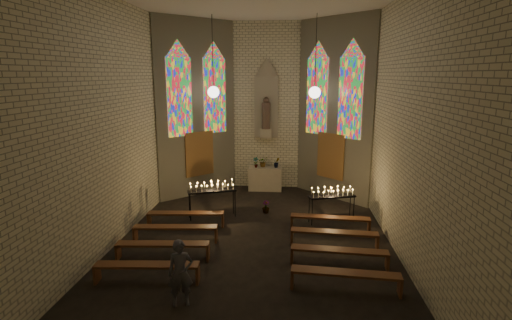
# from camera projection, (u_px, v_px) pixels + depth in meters

# --- Properties ---
(floor) EXTENTS (12.00, 12.00, 0.00)m
(floor) POSITION_uv_depth(u_px,v_px,m) (254.00, 242.00, 11.82)
(floor) COLOR black
(floor) RESTS_ON ground
(room) EXTENTS (8.22, 12.43, 7.00)m
(room) POSITION_uv_depth(u_px,v_px,m) (262.00, 107.00, 14.32)
(room) COLOR beige
(room) RESTS_ON ground
(altar) EXTENTS (1.40, 0.60, 1.00)m
(altar) POSITION_uv_depth(u_px,v_px,m) (265.00, 179.00, 17.02)
(altar) COLOR #B5AD94
(altar) RESTS_ON ground
(flower_vase_left) EXTENTS (0.27, 0.21, 0.45)m
(flower_vase_left) POSITION_uv_depth(u_px,v_px,m) (256.00, 162.00, 16.81)
(flower_vase_left) COLOR #4C723F
(flower_vase_left) RESTS_ON altar
(flower_vase_center) EXTENTS (0.47, 0.43, 0.44)m
(flower_vase_center) POSITION_uv_depth(u_px,v_px,m) (263.00, 162.00, 16.93)
(flower_vase_center) COLOR #4C723F
(flower_vase_center) RESTS_ON altar
(flower_vase_right) EXTENTS (0.30, 0.28, 0.44)m
(flower_vase_right) POSITION_uv_depth(u_px,v_px,m) (277.00, 162.00, 16.80)
(flower_vase_right) COLOR #4C723F
(flower_vase_right) RESTS_ON altar
(aisle_flower_pot) EXTENTS (0.27, 0.27, 0.45)m
(aisle_flower_pot) POSITION_uv_depth(u_px,v_px,m) (266.00, 207.00, 14.25)
(aisle_flower_pot) COLOR #4C723F
(aisle_flower_pot) RESTS_ON ground
(votive_stand_left) EXTENTS (1.68, 0.93, 1.21)m
(votive_stand_left) POSITION_uv_depth(u_px,v_px,m) (212.00, 188.00, 13.65)
(votive_stand_left) COLOR black
(votive_stand_left) RESTS_ON ground
(votive_stand_right) EXTENTS (1.60, 0.80, 1.15)m
(votive_stand_right) POSITION_uv_depth(u_px,v_px,m) (332.00, 194.00, 13.20)
(votive_stand_right) COLOR black
(votive_stand_right) RESTS_ON ground
(pew_left_0) EXTENTS (2.49, 0.53, 0.47)m
(pew_left_0) POSITION_uv_depth(u_px,v_px,m) (186.00, 215.00, 12.96)
(pew_left_0) COLOR #583019
(pew_left_0) RESTS_ON ground
(pew_right_0) EXTENTS (2.49, 0.53, 0.47)m
(pew_right_0) POSITION_uv_depth(u_px,v_px,m) (330.00, 219.00, 12.58)
(pew_right_0) COLOR #583019
(pew_right_0) RESTS_ON ground
(pew_left_1) EXTENTS (2.49, 0.53, 0.47)m
(pew_left_1) POSITION_uv_depth(u_px,v_px,m) (175.00, 229.00, 11.79)
(pew_left_1) COLOR #583019
(pew_left_1) RESTS_ON ground
(pew_right_1) EXTENTS (2.49, 0.53, 0.47)m
(pew_right_1) POSITION_uv_depth(u_px,v_px,m) (334.00, 234.00, 11.41)
(pew_right_1) COLOR #583019
(pew_right_1) RESTS_ON ground
(pew_left_2) EXTENTS (2.49, 0.53, 0.47)m
(pew_left_2) POSITION_uv_depth(u_px,v_px,m) (163.00, 246.00, 10.63)
(pew_left_2) COLOR #583019
(pew_left_2) RESTS_ON ground
(pew_right_2) EXTENTS (2.49, 0.53, 0.47)m
(pew_right_2) POSITION_uv_depth(u_px,v_px,m) (339.00, 252.00, 10.24)
(pew_right_2) COLOR #583019
(pew_right_2) RESTS_ON ground
(pew_left_3) EXTENTS (2.49, 0.53, 0.47)m
(pew_left_3) POSITION_uv_depth(u_px,v_px,m) (147.00, 267.00, 9.46)
(pew_left_3) COLOR #583019
(pew_left_3) RESTS_ON ground
(pew_right_3) EXTENTS (2.49, 0.53, 0.47)m
(pew_right_3) POSITION_uv_depth(u_px,v_px,m) (345.00, 275.00, 9.07)
(pew_right_3) COLOR #583019
(pew_right_3) RESTS_ON ground
(visitor) EXTENTS (0.61, 0.49, 1.47)m
(visitor) POSITION_uv_depth(u_px,v_px,m) (181.00, 273.00, 8.46)
(visitor) COLOR #494A53
(visitor) RESTS_ON ground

